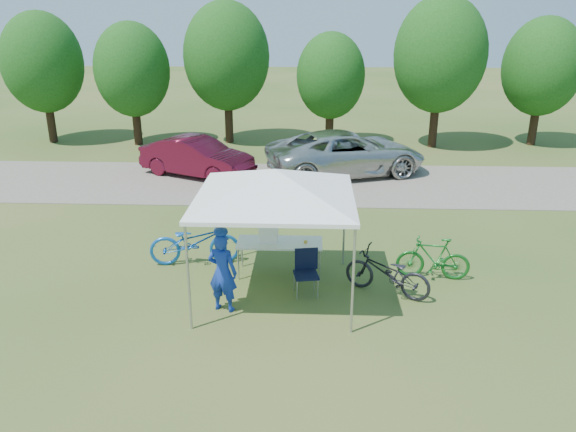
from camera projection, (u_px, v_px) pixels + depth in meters
The scene contains 14 objects.
ground at pixel (276, 293), 11.95m from camera, with size 100.00×100.00×0.00m, color #2D5119.
gravel_strip at pixel (290, 183), 19.45m from camera, with size 24.00×5.00×0.02m, color gray.
canopy at pixel (275, 173), 11.03m from camera, with size 4.53×4.53×3.00m.
treeline at pixel (289, 63), 23.91m from camera, with size 24.89×4.28×6.30m.
folding_table at pixel (280, 244), 12.56m from camera, with size 1.91×0.79×0.78m.
folding_chair at pixel (306, 268), 11.78m from camera, with size 0.56×0.58×0.96m.
cooler at pixel (269, 235), 12.50m from camera, with size 0.44×0.30×0.32m.
ice_cream_cup at pixel (306, 242), 12.46m from camera, with size 0.08×0.08×0.06m, color gold.
cyclist at pixel (223, 272), 11.00m from camera, with size 0.60×0.39×1.65m, color #1331A0.
bike_blue at pixel (195, 242), 13.14m from camera, with size 0.73×2.10×1.10m, color blue.
bike_green at pixel (433, 258), 12.44m from camera, with size 0.46×1.61×0.97m, color #166521.
bike_dark at pixel (387, 273), 11.73m from camera, with size 0.65×1.87×0.98m, color black.
minivan at pixel (346, 153), 20.19m from camera, with size 2.63×5.71×1.59m, color beige.
sedan at pixel (197, 157), 20.05m from camera, with size 1.46×4.20×1.38m, color #530D1F.
Camera 1 is at (0.71, -10.63, 5.67)m, focal length 35.00 mm.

